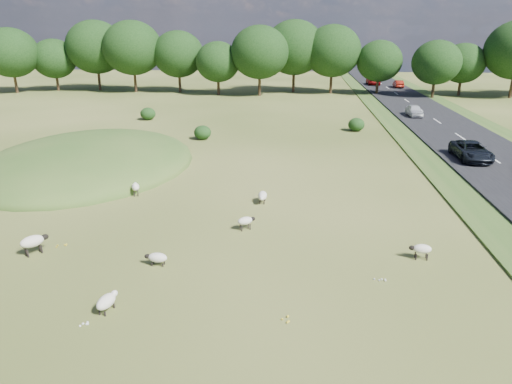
# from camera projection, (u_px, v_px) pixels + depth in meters

# --- Properties ---
(ground) EXTENTS (160.00, 160.00, 0.00)m
(ground) POSITION_uv_depth(u_px,v_px,m) (251.00, 144.00, 42.26)
(ground) COLOR #364916
(ground) RESTS_ON ground
(mound) EXTENTS (16.00, 20.00, 4.00)m
(mound) POSITION_uv_depth(u_px,v_px,m) (89.00, 164.00, 35.83)
(mound) COLOR #33561E
(mound) RESTS_ON ground
(road) EXTENTS (8.00, 150.00, 0.25)m
(road) POSITION_uv_depth(u_px,v_px,m) (442.00, 126.00, 49.82)
(road) COLOR black
(road) RESTS_ON ground
(treeline) EXTENTS (96.28, 14.66, 11.70)m
(treeline) POSITION_uv_depth(u_px,v_px,m) (267.00, 53.00, 73.40)
(treeline) COLOR black
(treeline) RESTS_ON ground
(shrubs) EXTENTS (25.37, 11.12, 1.44)m
(shrubs) POSITION_uv_depth(u_px,v_px,m) (230.00, 122.00, 48.57)
(shrubs) COLOR black
(shrubs) RESTS_ON ground
(sheep_0) EXTENTS (1.16, 1.26, 0.94)m
(sheep_0) POSITION_uv_depth(u_px,v_px,m) (33.00, 241.00, 21.27)
(sheep_0) COLOR beige
(sheep_0) RESTS_ON ground
(sheep_1) EXTENTS (0.76, 1.14, 0.79)m
(sheep_1) POSITION_uv_depth(u_px,v_px,m) (135.00, 187.00, 29.01)
(sheep_1) COLOR beige
(sheep_1) RESTS_ON ground
(sheep_2) EXTENTS (1.02, 0.81, 0.73)m
(sheep_2) POSITION_uv_depth(u_px,v_px,m) (246.00, 221.00, 23.95)
(sheep_2) COLOR beige
(sheep_2) RESTS_ON ground
(sheep_3) EXTENTS (0.55, 1.21, 0.70)m
(sheep_3) POSITION_uv_depth(u_px,v_px,m) (262.00, 196.00, 27.74)
(sheep_3) COLOR beige
(sheep_3) RESTS_ON ground
(sheep_4) EXTENTS (1.02, 0.46, 0.74)m
(sheep_4) POSITION_uv_depth(u_px,v_px,m) (421.00, 249.00, 20.84)
(sheep_4) COLOR beige
(sheep_4) RESTS_ON ground
(sheep_5) EXTENTS (0.72, 1.21, 0.67)m
(sheep_5) POSITION_uv_depth(u_px,v_px,m) (107.00, 301.00, 17.00)
(sheep_5) COLOR beige
(sheep_5) RESTS_ON ground
(sheep_6) EXTENTS (1.06, 0.50, 0.61)m
(sheep_6) POSITION_uv_depth(u_px,v_px,m) (157.00, 258.00, 20.34)
(sheep_6) COLOR beige
(sheep_6) RESTS_ON ground
(car_0) EXTENTS (1.87, 4.59, 1.33)m
(car_0) POSITION_uv_depth(u_px,v_px,m) (379.00, 73.00, 101.53)
(car_0) COLOR navy
(car_0) RESTS_ON road
(car_1) EXTENTS (1.56, 3.88, 1.32)m
(car_1) POSITION_uv_depth(u_px,v_px,m) (414.00, 110.00, 54.48)
(car_1) COLOR silver
(car_1) RESTS_ON road
(car_2) EXTENTS (2.21, 4.80, 1.33)m
(car_2) POSITION_uv_depth(u_px,v_px,m) (373.00, 81.00, 85.83)
(car_2) COLOR maroon
(car_2) RESTS_ON road
(car_5) EXTENTS (2.30, 4.98, 1.38)m
(car_5) POSITION_uv_depth(u_px,v_px,m) (471.00, 151.00, 36.16)
(car_5) COLOR black
(car_5) RESTS_ON road
(car_6) EXTENTS (1.35, 3.88, 1.28)m
(car_6) POSITION_uv_depth(u_px,v_px,m) (398.00, 84.00, 81.63)
(car_6) COLOR maroon
(car_6) RESTS_ON road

